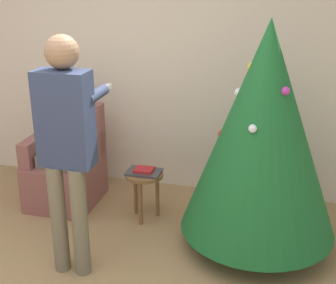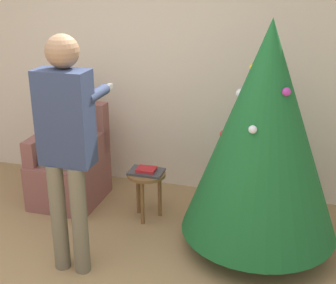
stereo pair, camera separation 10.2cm
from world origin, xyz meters
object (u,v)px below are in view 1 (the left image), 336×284
Objects in this scene: christmas_tree at (263,131)px; person_standing at (66,138)px; armchair at (67,168)px; side_stool at (144,182)px; person_seated at (63,135)px.

person_standing is (-1.32, -0.65, 0.05)m from christmas_tree.
armchair is 0.53× the size of person_standing.
christmas_tree reaches higher than side_stool.
person_standing is 3.92× the size of side_stool.
side_stool is at bearing -9.83° from armchair.
christmas_tree reaches higher than armchair.
armchair is 0.35m from person_seated.
armchair is at bearing 118.62° from person_standing.
christmas_tree is at bearing -9.55° from person_seated.
side_stool is at bearing 70.65° from person_standing.
person_standing is (0.54, -0.99, 0.72)m from armchair.
armchair is at bearing 169.77° from christmas_tree.
person_standing is at bearing -61.38° from armchair.
christmas_tree is at bearing 26.38° from person_standing.
armchair is 0.75× the size of person_seated.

